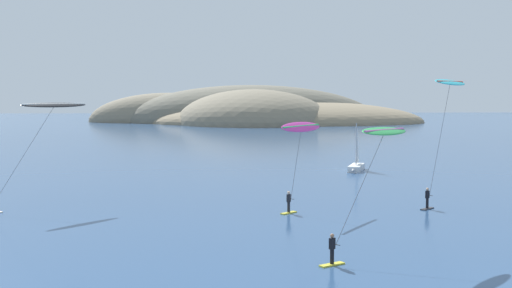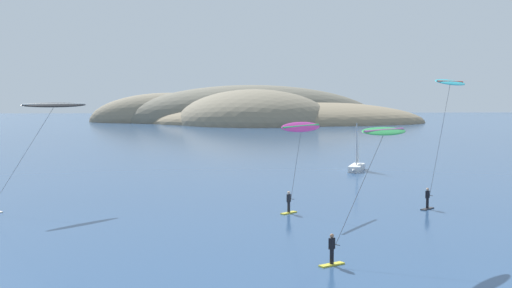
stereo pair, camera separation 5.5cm
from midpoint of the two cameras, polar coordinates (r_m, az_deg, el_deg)
name	(u,v)px [view 2 (the right image)]	position (r m, az deg, el deg)	size (l,w,h in m)	color
headland_island	(253,122)	(208.96, -0.25, 1.93)	(110.16, 60.90, 24.48)	#6B6656
sailboat_near	(356,166)	(77.22, 8.92, -1.91)	(3.12, 5.85, 5.70)	white
kitesurfer_black	(50,113)	(55.06, -17.85, 2.65)	(7.03, 7.43, 8.49)	silver
kitesurfer_magenta	(300,133)	(50.30, 4.00, 0.96)	(4.44, 5.59, 6.98)	yellow
kitesurfer_cyan	(448,92)	(54.86, 16.76, 4.42)	(5.39, 5.05, 10.41)	#2D2D33
kitesurfer_green	(380,142)	(37.72, 10.97, 0.14)	(6.52, 6.06, 7.23)	yellow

